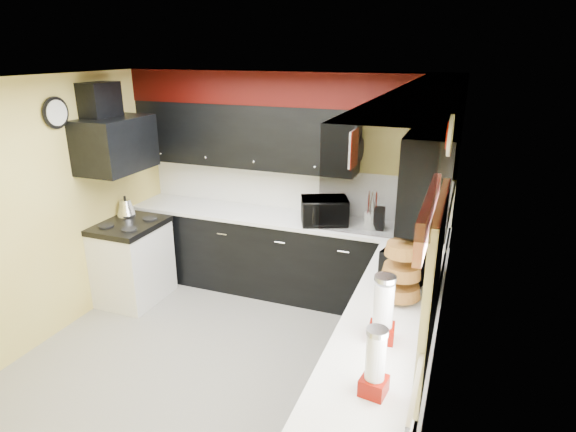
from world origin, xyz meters
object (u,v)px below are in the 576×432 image
(knife_block, at_px, (379,219))
(kettle, at_px, (126,208))
(microwave, at_px, (410,262))
(toaster_oven, at_px, (325,211))
(utensil_crock, at_px, (371,221))

(knife_block, distance_m, kettle, 2.83)
(microwave, xyz_separation_m, kettle, (-3.21, 0.49, -0.06))
(toaster_oven, distance_m, knife_block, 0.58)
(microwave, relative_size, kettle, 2.35)
(toaster_oven, bearing_deg, knife_block, -20.95)
(utensil_crock, relative_size, kettle, 0.82)
(kettle, bearing_deg, microwave, -8.64)
(microwave, distance_m, knife_block, 1.09)
(toaster_oven, bearing_deg, microwave, -66.91)
(knife_block, height_order, kettle, knife_block)
(microwave, height_order, knife_block, microwave)
(utensil_crock, bearing_deg, microwave, -62.91)
(utensil_crock, distance_m, kettle, 2.75)
(toaster_oven, relative_size, knife_block, 2.12)
(kettle, bearing_deg, toaster_oven, 12.69)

